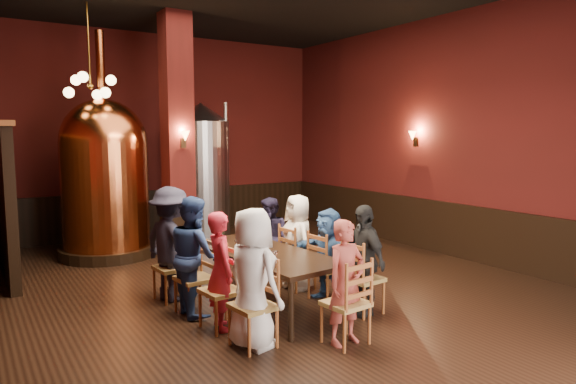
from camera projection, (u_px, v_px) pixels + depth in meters
room at (266, 137)px, 7.42m from camera, size 10.00×10.02×4.50m
wainscot_right at (447, 228)px, 9.73m from camera, size 0.08×9.90×1.00m
wainscot_back at (159, 212)px, 11.78m from camera, size 7.90×0.08×1.00m
column at (177, 136)px, 9.61m from camera, size 0.58×0.58×4.50m
partition at (3, 200)px, 8.52m from camera, size 0.22×3.50×2.40m
pendant_cluster at (90, 86)px, 8.80m from camera, size 0.90×0.90×1.70m
sconce_wall at (416, 138)px, 10.17m from camera, size 0.20×0.20×0.36m
sconce_column at (183, 139)px, 9.36m from camera, size 0.20×0.20×0.36m
dining_table at (264, 256)px, 6.79m from camera, size 1.23×2.49×0.75m
chair_0 at (253, 305)px, 5.52m from camera, size 0.50×0.50×0.92m
person_0 at (253, 278)px, 5.48m from camera, size 0.63×0.83×1.52m
chair_1 at (221, 290)px, 6.04m from camera, size 0.50×0.50×0.92m
person_1 at (221, 271)px, 6.01m from camera, size 0.41×0.56×1.40m
chair_2 at (195, 278)px, 6.56m from camera, size 0.50×0.50×0.92m
person_2 at (194, 255)px, 6.52m from camera, size 0.41×0.76×1.52m
chair_3 at (172, 267)px, 7.08m from camera, size 0.50×0.50×0.92m
person_3 at (171, 244)px, 7.04m from camera, size 0.85×1.14×1.58m
chair_4 at (363, 278)px, 6.56m from camera, size 0.50×0.50×0.92m
person_4 at (364, 259)px, 6.53m from camera, size 0.44×0.86×1.41m
chair_5 at (328, 267)px, 7.08m from camera, size 0.50×0.50×0.92m
person_5 at (328, 254)px, 7.06m from camera, size 0.55×1.23×1.28m
chair_6 at (298, 258)px, 7.60m from camera, size 0.50×0.50×0.92m
person_6 at (298, 242)px, 7.57m from camera, size 0.53×0.74×1.41m
chair_7 at (271, 250)px, 8.12m from camera, size 0.50×0.50×0.92m
person_7 at (271, 238)px, 8.10m from camera, size 0.49×0.69×1.29m
chair_8 at (346, 303)px, 5.61m from camera, size 0.50×0.50×0.92m
person_8 at (346, 282)px, 5.58m from camera, size 0.53×0.37×1.38m
copper_kettle at (105, 176)px, 9.49m from camera, size 2.02×2.02×4.13m
steel_vessel at (202, 170)px, 11.40m from camera, size 1.42×1.42×2.96m
rose_vase at (220, 222)px, 7.50m from camera, size 0.23×0.23×0.39m
wine_glass_0 at (257, 239)px, 7.11m from camera, size 0.07×0.07×0.17m
wine_glass_1 at (237, 247)px, 6.65m from camera, size 0.07×0.07×0.17m
wine_glass_2 at (238, 244)px, 6.83m from camera, size 0.07×0.07×0.17m
wine_glass_3 at (259, 236)px, 7.36m from camera, size 0.07×0.07×0.17m
wine_glass_4 at (246, 234)px, 7.51m from camera, size 0.07×0.07×0.17m
wine_glass_5 at (275, 258)px, 6.05m from camera, size 0.07×0.07×0.17m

